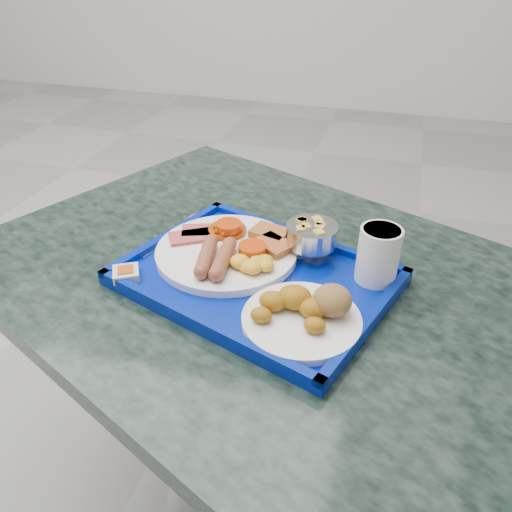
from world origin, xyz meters
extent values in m
plane|color=#97979A|center=(0.00, 0.00, 0.00)|extent=(6.00, 6.00, 0.00)
cylinder|color=gray|center=(1.01, -0.35, 0.01)|extent=(0.51, 0.51, 0.03)
cylinder|color=gray|center=(1.01, -0.35, 0.34)|extent=(0.10, 0.10, 0.63)
cube|color=black|center=(1.01, -0.35, 0.67)|extent=(1.31, 1.12, 0.04)
cube|color=#031D9B|center=(0.98, -0.37, 0.70)|extent=(0.51, 0.44, 0.01)
cube|color=#031D9B|center=(1.03, -0.23, 0.71)|extent=(0.41, 0.15, 0.01)
cube|color=#031D9B|center=(0.93, -0.51, 0.71)|extent=(0.41, 0.15, 0.01)
cube|color=#031D9B|center=(1.17, -0.44, 0.71)|extent=(0.12, 0.30, 0.01)
cube|color=#031D9B|center=(0.78, -0.31, 0.71)|extent=(0.12, 0.30, 0.01)
cylinder|color=white|center=(0.91, -0.33, 0.71)|extent=(0.25, 0.25, 0.01)
cube|color=#C85052|center=(0.85, -0.28, 0.72)|extent=(0.10, 0.07, 0.01)
cube|color=#C85052|center=(0.84, -0.31, 0.72)|extent=(0.10, 0.08, 0.01)
cylinder|color=#A44106|center=(0.89, -0.27, 0.72)|extent=(0.07, 0.07, 0.01)
sphere|color=#A44106|center=(0.90, -0.26, 0.73)|extent=(0.01, 0.01, 0.01)
sphere|color=#A44106|center=(0.89, -0.27, 0.73)|extent=(0.01, 0.01, 0.01)
sphere|color=#A44106|center=(0.88, -0.29, 0.73)|extent=(0.01, 0.01, 0.01)
sphere|color=#A44106|center=(0.90, -0.25, 0.73)|extent=(0.01, 0.01, 0.01)
sphere|color=#A44106|center=(0.90, -0.25, 0.73)|extent=(0.01, 0.01, 0.01)
sphere|color=#A44106|center=(0.90, -0.24, 0.73)|extent=(0.01, 0.01, 0.01)
sphere|color=#A44106|center=(0.89, -0.25, 0.73)|extent=(0.01, 0.01, 0.01)
sphere|color=#A44106|center=(0.87, -0.27, 0.73)|extent=(0.01, 0.01, 0.01)
sphere|color=#A44106|center=(0.89, -0.30, 0.73)|extent=(0.01, 0.01, 0.01)
sphere|color=#A44106|center=(0.89, -0.25, 0.73)|extent=(0.01, 0.01, 0.01)
sphere|color=#A44106|center=(0.88, -0.27, 0.73)|extent=(0.01, 0.01, 0.01)
sphere|color=#A44106|center=(0.89, -0.25, 0.73)|extent=(0.01, 0.01, 0.01)
sphere|color=#A44106|center=(0.88, -0.29, 0.73)|extent=(0.01, 0.01, 0.01)
sphere|color=#A44106|center=(0.89, -0.28, 0.73)|extent=(0.01, 0.01, 0.01)
sphere|color=#A44106|center=(0.87, -0.28, 0.73)|extent=(0.01, 0.01, 0.01)
sphere|color=#A44106|center=(0.91, -0.28, 0.73)|extent=(0.01, 0.01, 0.01)
cube|color=#A85D2A|center=(0.97, -0.26, 0.72)|extent=(0.08, 0.06, 0.01)
cube|color=#A85D2A|center=(0.99, -0.30, 0.72)|extent=(0.08, 0.08, 0.01)
cylinder|color=brown|center=(0.89, -0.38, 0.73)|extent=(0.04, 0.10, 0.03)
cylinder|color=brown|center=(0.92, -0.38, 0.73)|extent=(0.03, 0.10, 0.03)
ellipsoid|color=yellow|center=(0.98, -0.36, 0.73)|extent=(0.03, 0.03, 0.02)
ellipsoid|color=yellow|center=(0.97, -0.38, 0.73)|extent=(0.03, 0.03, 0.02)
ellipsoid|color=yellow|center=(0.95, -0.37, 0.73)|extent=(0.03, 0.03, 0.02)
ellipsoid|color=yellow|center=(0.98, -0.37, 0.73)|extent=(0.03, 0.03, 0.02)
ellipsoid|color=yellow|center=(0.96, -0.38, 0.73)|extent=(0.03, 0.03, 0.02)
ellipsoid|color=yellow|center=(0.95, -0.34, 0.72)|extent=(0.02, 0.02, 0.01)
ellipsoid|color=yellow|center=(0.96, -0.32, 0.73)|extent=(0.02, 0.02, 0.02)
ellipsoid|color=yellow|center=(0.99, -0.36, 0.73)|extent=(0.03, 0.03, 0.02)
ellipsoid|color=yellow|center=(0.96, -0.38, 0.73)|extent=(0.02, 0.02, 0.02)
ellipsoid|color=yellow|center=(0.99, -0.37, 0.73)|extent=(0.03, 0.03, 0.02)
cylinder|color=#AA2804|center=(0.90, -0.28, 0.73)|extent=(0.05, 0.05, 0.01)
cylinder|color=#AA2804|center=(0.96, -0.34, 0.73)|extent=(0.05, 0.05, 0.01)
cylinder|color=white|center=(1.08, -0.47, 0.71)|extent=(0.18, 0.18, 0.01)
ellipsoid|color=#996612|center=(1.10, -0.50, 0.73)|extent=(0.03, 0.03, 0.02)
ellipsoid|color=#996612|center=(1.09, -0.46, 0.73)|extent=(0.04, 0.04, 0.03)
ellipsoid|color=#996612|center=(1.06, -0.45, 0.73)|extent=(0.05, 0.04, 0.04)
ellipsoid|color=#996612|center=(1.03, -0.46, 0.73)|extent=(0.04, 0.04, 0.03)
ellipsoid|color=#996612|center=(1.02, -0.50, 0.73)|extent=(0.03, 0.03, 0.02)
ellipsoid|color=olive|center=(1.12, -0.45, 0.74)|extent=(0.06, 0.06, 0.05)
cylinder|color=#AEAEB0|center=(1.05, -0.28, 0.71)|extent=(0.06, 0.06, 0.01)
cylinder|color=#AEAEB0|center=(1.05, -0.28, 0.72)|extent=(0.02, 0.02, 0.02)
cylinder|color=#AEAEB0|center=(1.05, -0.28, 0.75)|extent=(0.09, 0.09, 0.04)
cube|color=#FBDA5F|center=(1.03, -0.27, 0.76)|extent=(0.02, 0.02, 0.01)
cube|color=#FBDA5F|center=(1.06, -0.26, 0.76)|extent=(0.02, 0.02, 0.01)
cube|color=#FBDA5F|center=(1.04, -0.29, 0.76)|extent=(0.02, 0.02, 0.01)
cube|color=#FBDA5F|center=(1.04, -0.30, 0.76)|extent=(0.02, 0.02, 0.01)
cube|color=#FBDA5F|center=(1.06, -0.27, 0.76)|extent=(0.02, 0.02, 0.01)
cube|color=#FBDA5F|center=(1.07, -0.30, 0.76)|extent=(0.02, 0.02, 0.01)
cube|color=#FBDA5F|center=(1.07, -0.28, 0.76)|extent=(0.02, 0.02, 0.01)
cube|color=#FBDA5F|center=(1.03, -0.27, 0.76)|extent=(0.02, 0.02, 0.01)
cylinder|color=white|center=(1.17, -0.32, 0.75)|extent=(0.07, 0.07, 0.10)
cylinder|color=orange|center=(1.17, -0.32, 0.79)|extent=(0.06, 0.06, 0.01)
cube|color=#AEAEB0|center=(0.80, -0.32, 0.71)|extent=(0.02, 0.14, 0.00)
ellipsoid|color=#AEAEB0|center=(0.80, -0.23, 0.71)|extent=(0.03, 0.05, 0.01)
cube|color=#AEAEB0|center=(0.79, -0.30, 0.71)|extent=(0.05, 0.16, 0.00)
cube|color=silver|center=(0.77, -0.44, 0.71)|extent=(0.06, 0.06, 0.01)
cube|color=#CC4616|center=(0.77, -0.44, 0.72)|extent=(0.03, 0.03, 0.00)
camera|label=1|loc=(1.17, -1.03, 1.19)|focal=35.00mm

